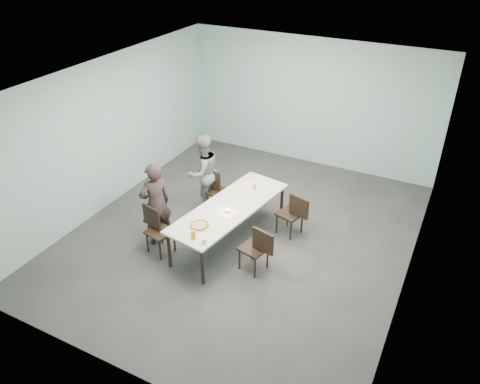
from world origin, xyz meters
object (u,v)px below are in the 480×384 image
at_px(chair_near_right, 257,247).
at_px(diner_far, 203,172).
at_px(chair_far_right, 294,212).
at_px(pizza, 199,225).
at_px(tealight, 227,211).
at_px(chair_near_left, 157,227).
at_px(diner_near, 155,204).
at_px(water_tumbler, 204,241).
at_px(chair_far_left, 216,188).
at_px(beer_glass, 193,235).
at_px(table, 230,209).
at_px(amber_tumbler, 255,187).
at_px(side_plate, 212,225).

xyz_separation_m(chair_near_right, diner_far, (-1.87, 1.36, 0.30)).
height_order(chair_near_right, diner_far, diner_far).
bearing_deg(chair_far_right, pizza, 69.27).
relative_size(chair_near_right, tealight, 15.54).
xyz_separation_m(chair_near_left, diner_near, (-0.16, 0.24, 0.30)).
distance_m(chair_near_right, water_tumbler, 0.94).
bearing_deg(diner_near, chair_far_left, -167.57).
height_order(chair_near_right, diner_near, diner_near).
bearing_deg(pizza, tealight, 71.17).
bearing_deg(water_tumbler, beer_glass, 172.33).
relative_size(table, tealight, 48.38).
relative_size(chair_far_left, beer_glass, 5.80).
height_order(table, chair_near_left, chair_near_left).
distance_m(pizza, tealight, 0.64).
distance_m(diner_far, pizza, 1.83).
height_order(chair_near_left, amber_tumbler, chair_near_left).
bearing_deg(tealight, diner_far, 137.92).
bearing_deg(amber_tumbler, side_plate, -94.74).
relative_size(chair_near_left, chair_near_right, 1.00).
bearing_deg(side_plate, chair_near_left, -169.66).
relative_size(pizza, beer_glass, 2.27).
bearing_deg(water_tumbler, pizza, 130.14).
bearing_deg(diner_near, table, 146.39).
distance_m(diner_far, side_plate, 1.81).
xyz_separation_m(chair_near_right, beer_glass, (-0.88, -0.57, 0.32)).
xyz_separation_m(table, chair_far_right, (0.97, 0.71, -0.19)).
relative_size(chair_near_left, pizza, 2.56).
relative_size(table, beer_glass, 18.06).
height_order(chair_near_left, side_plate, chair_near_left).
relative_size(chair_far_left, diner_near, 0.54).
bearing_deg(beer_glass, chair_far_left, 109.57).
relative_size(beer_glass, water_tumbler, 1.67).
relative_size(table, pizza, 7.97).
xyz_separation_m(chair_far_left, pizza, (0.60, -1.61, 0.27)).
bearing_deg(chair_near_left, chair_far_right, 51.51).
relative_size(table, chair_near_left, 3.11).
bearing_deg(diner_far, side_plate, 56.99).
xyz_separation_m(chair_near_left, tealight, (1.07, 0.67, 0.27)).
bearing_deg(diner_far, pizza, 50.47).
relative_size(chair_near_left, water_tumbler, 9.67).
xyz_separation_m(chair_near_right, diner_near, (-2.00, -0.06, 0.30)).
distance_m(chair_far_right, pizza, 1.89).
bearing_deg(tealight, beer_glass, -96.72).
distance_m(chair_near_right, amber_tumbler, 1.52).
distance_m(chair_near_left, beer_glass, 1.05).
height_order(chair_far_right, water_tumbler, chair_far_right).
distance_m(chair_far_right, beer_glass, 2.12).
xyz_separation_m(chair_near_right, tealight, (-0.77, 0.37, 0.27)).
distance_m(water_tumbler, amber_tumbler, 1.92).
height_order(table, amber_tumbler, amber_tumbler).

